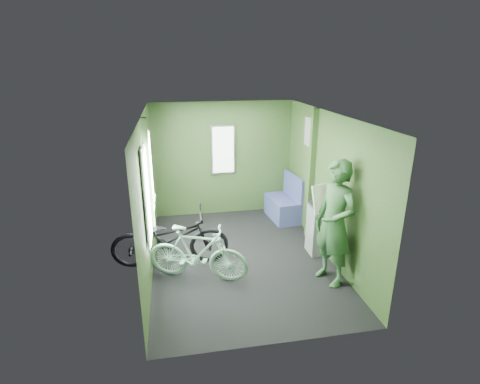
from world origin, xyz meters
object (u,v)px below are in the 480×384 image
object	(u,v)px
bicycle_mint	(198,280)
passenger	(335,223)
bench_seat	(284,206)
bicycle_black	(172,265)
waste_box	(317,228)

from	to	relation	value
bicycle_mint	passenger	xyz separation A→B (m)	(1.89, -0.35, 0.90)
bicycle_mint	bench_seat	size ratio (longest dim) A/B	1.61
bicycle_black	bench_seat	world-z (taller)	bench_seat
bicycle_black	bicycle_mint	world-z (taller)	bicycle_black
bicycle_black	bench_seat	xyz separation A→B (m)	(2.26, 1.49, 0.27)
waste_box	bicycle_mint	bearing A→B (deg)	-165.92
passenger	bicycle_mint	bearing A→B (deg)	-121.67
bicycle_mint	waste_box	size ratio (longest dim) A/B	1.70
waste_box	bench_seat	size ratio (longest dim) A/B	0.95
bicycle_mint	passenger	size ratio (longest dim) A/B	0.82
waste_box	bench_seat	xyz separation A→B (m)	(-0.12, 1.48, -0.16)
bicycle_black	passenger	bearing A→B (deg)	-108.49
bicycle_black	waste_box	distance (m)	2.41
bicycle_black	waste_box	world-z (taller)	waste_box
passenger	bench_seat	xyz separation A→B (m)	(-0.00, 2.33, -0.63)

